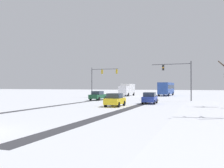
{
  "coord_description": "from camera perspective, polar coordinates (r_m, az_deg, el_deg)",
  "views": [
    {
      "loc": [
        11.93,
        -9.59,
        2.53
      ],
      "look_at": [
        0.0,
        23.89,
        2.8
      ],
      "focal_mm": 40.17,
      "sensor_mm": 36.0,
      "label": 1
    }
  ],
  "objects": [
    {
      "name": "box_truck_delivery",
      "position": [
        62.99,
        3.45,
        -1.25
      ],
      "size": [
        2.41,
        7.44,
        3.02
      ],
      "color": "silver",
      "rests_on": "ground"
    },
    {
      "name": "traffic_signal_near_right",
      "position": [
        41.98,
        15.14,
        2.2
      ],
      "size": [
        6.43,
        0.52,
        6.5
      ],
      "color": "#47474C",
      "rests_on": "ground"
    },
    {
      "name": "car_yellow_cab_third",
      "position": [
        30.85,
        0.69,
        -3.62
      ],
      "size": [
        1.95,
        4.16,
        1.62
      ],
      "color": "yellow",
      "rests_on": "ground"
    },
    {
      "name": "traffic_signal_far_left",
      "position": [
        53.66,
        -2.56,
        1.83
      ],
      "size": [
        6.18,
        0.52,
        6.5
      ],
      "color": "#47474C",
      "rests_on": "ground"
    },
    {
      "name": "bus_oncoming",
      "position": [
        65.93,
        12.25,
        -0.89
      ],
      "size": [
        2.95,
        11.08,
        3.38
      ],
      "color": "#284793",
      "rests_on": "ground"
    },
    {
      "name": "sidewalk_kerb_right",
      "position": [
        25.07,
        19.42,
        -6.06
      ],
      "size": [
        4.0,
        37.54,
        0.12
      ],
      "primitive_type": "cube",
      "color": "white",
      "rests_on": "ground"
    },
    {
      "name": "car_dark_green_lead",
      "position": [
        44.29,
        -3.25,
        -2.65
      ],
      "size": [
        1.99,
        4.18,
        1.62
      ],
      "color": "#194C2D",
      "rests_on": "ground"
    },
    {
      "name": "wheel_track_right_lane",
      "position": [
        31.95,
        -13.57,
        -4.96
      ],
      "size": [
        0.88,
        37.54,
        0.01
      ],
      "primitive_type": "cube",
      "color": "#38383D",
      "rests_on": "ground"
    },
    {
      "name": "car_blue_second",
      "position": [
        35.78,
        8.59,
        -3.17
      ],
      "size": [
        1.98,
        4.18,
        1.62
      ],
      "color": "#233899",
      "rests_on": "ground"
    },
    {
      "name": "wheel_track_left_lane",
      "position": [
        27.85,
        3.58,
        -5.64
      ],
      "size": [
        1.17,
        37.54,
        0.01
      ],
      "primitive_type": "cube",
      "color": "#38383D",
      "rests_on": "ground"
    }
  ]
}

